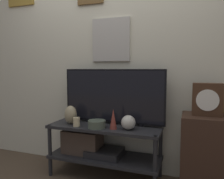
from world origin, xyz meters
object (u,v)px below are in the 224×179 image
(candle_jar, at_px, (77,122))
(mantel_clock, at_px, (207,99))
(vase_wide_bowl, at_px, (97,124))
(vase_round_glass, at_px, (128,122))
(vase_slim_bronze, at_px, (113,119))
(television, at_px, (113,96))
(vase_urn_stoneware, at_px, (71,115))

(candle_jar, distance_m, mantel_clock, 1.28)
(vase_wide_bowl, height_order, mantel_clock, mantel_clock)
(vase_round_glass, height_order, vase_wide_bowl, vase_round_glass)
(vase_slim_bronze, distance_m, vase_wide_bowl, 0.18)
(vase_slim_bronze, bearing_deg, vase_round_glass, 10.57)
(vase_round_glass, distance_m, vase_wide_bowl, 0.32)
(television, relative_size, vase_wide_bowl, 6.20)
(vase_slim_bronze, distance_m, mantel_clock, 0.89)
(vase_slim_bronze, relative_size, candle_jar, 2.14)
(vase_urn_stoneware, bearing_deg, television, 18.50)
(vase_slim_bronze, bearing_deg, television, 109.85)
(vase_round_glass, relative_size, vase_urn_stoneware, 0.72)
(vase_round_glass, bearing_deg, vase_wide_bowl, -171.63)
(vase_urn_stoneware, xyz_separation_m, vase_wide_bowl, (0.33, -0.06, -0.06))
(vase_urn_stoneware, xyz_separation_m, mantel_clock, (1.35, 0.09, 0.22))
(television, distance_m, vase_urn_stoneware, 0.50)
(vase_round_glass, height_order, mantel_clock, mantel_clock)
(television, height_order, vase_wide_bowl, television)
(vase_slim_bronze, bearing_deg, vase_urn_stoneware, 175.13)
(vase_slim_bronze, height_order, vase_wide_bowl, vase_slim_bronze)
(mantel_clock, bearing_deg, vase_wide_bowl, -171.70)
(vase_wide_bowl, bearing_deg, vase_round_glass, 8.37)
(vase_round_glass, distance_m, candle_jar, 0.54)
(television, distance_m, vase_slim_bronze, 0.29)
(television, xyz_separation_m, vase_slim_bronze, (0.07, -0.19, -0.20))
(vase_slim_bronze, relative_size, vase_urn_stoneware, 1.02)
(vase_wide_bowl, xyz_separation_m, mantel_clock, (1.02, 0.15, 0.28))
(vase_slim_bronze, distance_m, vase_round_glass, 0.15)
(vase_urn_stoneware, distance_m, candle_jar, 0.15)
(television, relative_size, mantel_clock, 3.76)
(television, bearing_deg, vase_round_glass, -36.92)
(vase_slim_bronze, relative_size, mantel_clock, 0.67)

